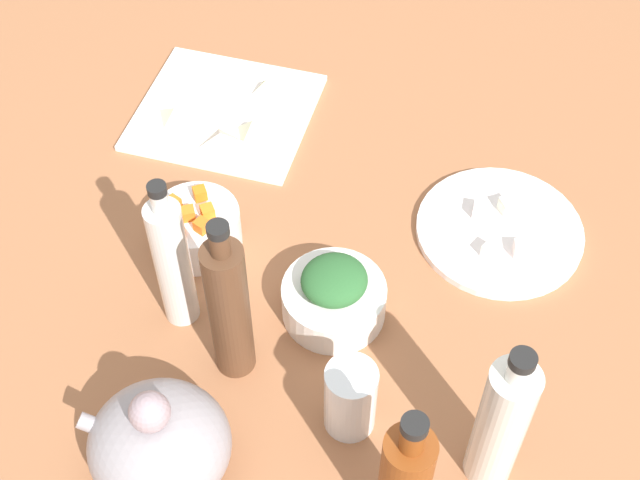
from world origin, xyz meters
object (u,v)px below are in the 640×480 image
object	(u,v)px
plate_tofu	(499,231)
bottle_3	(172,262)
bowl_carrots	(197,230)
bottle_0	(229,309)
bowl_greens	(334,300)
drinking_glass_0	(350,398)
teapot	(159,443)
bottle_2	(501,424)
cutting_board	(225,112)

from	to	relation	value
plate_tofu	bottle_3	xyz separation A→B (cm)	(41.90, 22.96, 10.75)
bowl_carrots	bottle_0	world-z (taller)	bottle_0
bowl_greens	bowl_carrots	world-z (taller)	bowl_carrots
plate_tofu	bowl_carrots	size ratio (longest dim) A/B	1.96
drinking_glass_0	teapot	bearing A→B (deg)	27.04
bottle_0	drinking_glass_0	size ratio (longest dim) A/B	2.49
plate_tofu	bowl_carrots	world-z (taller)	bowl_carrots
bottle_2	bottle_3	world-z (taller)	bottle_3
bowl_greens	bottle_2	xyz separation A→B (cm)	(-22.66, 18.84, 8.58)
bottle_0	teapot	bearing A→B (deg)	74.26
cutting_board	bottle_3	distance (cm)	41.52
bottle_2	bottle_3	size ratio (longest dim) A/B	0.99
bowl_carrots	drinking_glass_0	distance (cm)	35.93
plate_tofu	drinking_glass_0	bearing A→B (deg)	64.69
plate_tofu	bowl_carrots	xyz separation A→B (cm)	(43.14, 10.78, 2.64)
bowl_greens	bowl_carrots	distance (cm)	23.11
drinking_glass_0	cutting_board	bearing A→B (deg)	-59.46
bowl_carrots	bottle_2	size ratio (longest dim) A/B	0.49
cutting_board	bowl_greens	xyz separation A→B (cm)	(-25.29, 35.55, 2.21)
plate_tofu	bowl_carrots	distance (cm)	44.55
bottle_0	drinking_glass_0	xyz separation A→B (cm)	(-16.26, 5.53, -6.65)
drinking_glass_0	bottle_0	bearing A→B (deg)	-18.78
cutting_board	bottle_3	size ratio (longest dim) A/B	1.08
bowl_carrots	bottle_3	distance (cm)	14.68
teapot	cutting_board	bearing A→B (deg)	-81.26
bottle_0	drinking_glass_0	world-z (taller)	bottle_0
bowl_greens	bottle_2	distance (cm)	30.69
plate_tofu	teapot	bearing A→B (deg)	50.58
bottle_3	bottle_0	bearing A→B (deg)	146.45
cutting_board	bottle_2	distance (cm)	73.30
cutting_board	plate_tofu	xyz separation A→B (cm)	(-46.74, 16.83, 0.10)
drinking_glass_0	bottle_2	bearing A→B (deg)	170.56
bowl_greens	drinking_glass_0	distance (cm)	16.95
bowl_greens	bottle_0	xyz separation A→B (cm)	(11.19, 10.38, 9.56)
bottle_0	bottle_3	world-z (taller)	bottle_0
plate_tofu	bottle_2	bearing A→B (deg)	91.85
plate_tofu	bottle_3	bearing A→B (deg)	28.72
bowl_carrots	bottle_2	world-z (taller)	bottle_2
teapot	bottle_2	bearing A→B (deg)	-168.66
bowl_carrots	plate_tofu	bearing A→B (deg)	-165.98
cutting_board	bottle_0	xyz separation A→B (cm)	(-14.10, 45.93, 11.77)
bottle_0	drinking_glass_0	distance (cm)	18.42
bowl_greens	bottle_0	world-z (taller)	bottle_0
plate_tofu	bottle_3	distance (cm)	48.97
bowl_carrots	cutting_board	bearing A→B (deg)	-82.58
bowl_greens	bottle_0	distance (cm)	18.01
teapot	drinking_glass_0	world-z (taller)	teapot
bowl_carrots	bottle_2	xyz separation A→B (cm)	(-44.36, 26.77, 8.05)
teapot	plate_tofu	bearing A→B (deg)	-129.42
plate_tofu	bottle_0	xyz separation A→B (cm)	(32.64, 29.09, 11.67)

